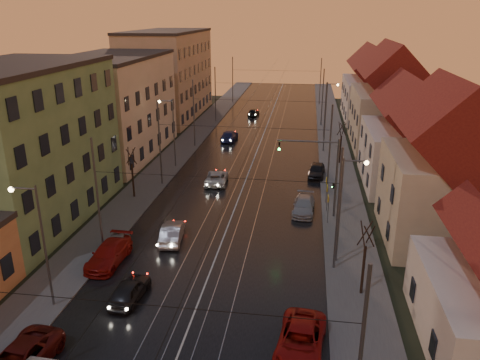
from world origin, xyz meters
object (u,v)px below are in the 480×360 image
at_px(street_lamp_0, 38,235).
at_px(driving_car_3, 229,136).
at_px(parked_right_0, 301,341).
at_px(parked_right_1, 304,206).
at_px(driving_car_1, 172,232).
at_px(driving_car_0, 130,290).
at_px(street_lamp_1, 345,201).
at_px(parked_left_2, 109,254).
at_px(parked_right_2, 317,170).
at_px(parked_left_3, 116,245).
at_px(driving_car_4, 253,112).
at_px(street_lamp_3, 328,105).
at_px(traffic_light_mast, 325,168).
at_px(driving_car_2, 217,178).
at_px(street_lamp_2, 171,126).

xyz_separation_m(street_lamp_0, driving_car_3, (4.61, 40.80, -4.18)).
relative_size(street_lamp_0, parked_right_0, 1.52).
xyz_separation_m(street_lamp_0, parked_right_1, (15.44, 16.78, -4.21)).
height_order(street_lamp_0, driving_car_1, street_lamp_0).
distance_m(driving_car_0, driving_car_3, 39.41).
bearing_deg(parked_right_0, street_lamp_1, 81.12).
xyz_separation_m(parked_left_2, parked_right_0, (13.93, -7.61, -0.00)).
distance_m(street_lamp_0, parked_right_2, 31.93).
height_order(parked_left_3, parked_right_0, parked_right_0).
height_order(driving_car_1, parked_left_3, driving_car_1).
distance_m(street_lamp_1, parked_right_2, 19.40).
xyz_separation_m(driving_car_0, driving_car_4, (1.39, 56.39, -0.02)).
relative_size(street_lamp_3, parked_right_0, 1.52).
distance_m(parked_left_2, parked_right_2, 26.12).
relative_size(driving_car_0, driving_car_1, 0.91).
bearing_deg(traffic_light_mast, driving_car_2, 146.69).
xyz_separation_m(parked_left_3, parked_right_1, (13.93, 9.72, 0.01)).
height_order(parked_left_2, parked_right_2, parked_left_2).
distance_m(traffic_light_mast, parked_right_0, 18.49).
height_order(street_lamp_3, traffic_light_mast, street_lamp_3).
distance_m(driving_car_1, driving_car_4, 48.13).
xyz_separation_m(driving_car_0, driving_car_2, (1.42, 21.80, -0.03)).
xyz_separation_m(street_lamp_2, driving_car_2, (6.16, -4.81, -4.23)).
bearing_deg(street_lamp_2, driving_car_4, 78.38).
bearing_deg(parked_right_0, driving_car_2, 116.49).
bearing_deg(street_lamp_3, parked_right_2, -95.03).
xyz_separation_m(traffic_light_mast, parked_left_3, (-15.59, -8.93, -3.94)).
xyz_separation_m(parked_left_3, parked_right_0, (14.03, -9.08, 0.07)).
relative_size(street_lamp_3, parked_left_3, 2.07).
bearing_deg(driving_car_3, parked_left_3, 85.38).
height_order(driving_car_0, driving_car_2, driving_car_0).
bearing_deg(parked_left_2, street_lamp_3, 68.54).
bearing_deg(street_lamp_0, traffic_light_mast, 43.10).
bearing_deg(parked_left_3, parked_right_1, 27.18).
distance_m(street_lamp_1, parked_right_1, 10.13).
bearing_deg(parked_right_1, street_lamp_2, 147.39).
xyz_separation_m(street_lamp_0, driving_car_2, (6.16, 23.19, -4.23)).
relative_size(street_lamp_0, traffic_light_mast, 1.11).
height_order(driving_car_0, driving_car_3, driving_car_3).
bearing_deg(street_lamp_2, parked_left_3, -85.89).
height_order(driving_car_2, driving_car_4, driving_car_4).
xyz_separation_m(street_lamp_1, parked_right_1, (-2.77, 8.78, -4.21)).
relative_size(traffic_light_mast, parked_left_2, 1.42).
bearing_deg(parked_left_2, driving_car_3, 87.04).
height_order(traffic_light_mast, parked_right_2, traffic_light_mast).
bearing_deg(driving_car_1, traffic_light_mast, -159.49).
relative_size(street_lamp_1, parked_right_2, 1.90).
bearing_deg(driving_car_4, parked_left_2, 90.46).
distance_m(street_lamp_2, driving_car_0, 27.36).
bearing_deg(parked_right_2, driving_car_1, -118.65).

